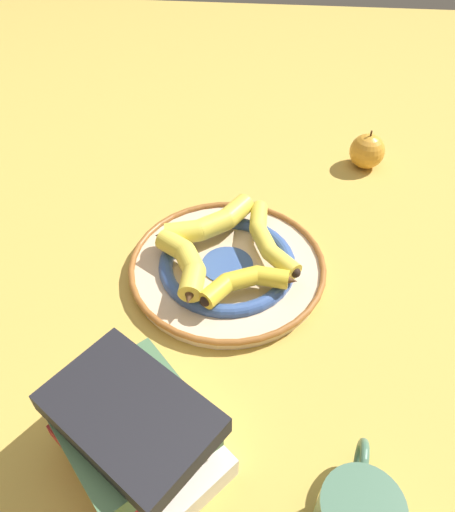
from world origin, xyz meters
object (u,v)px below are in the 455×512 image
at_px(banana_d, 245,282).
at_px(book_stack, 135,430).
at_px(decorative_bowl, 228,265).
at_px(banana_c, 267,238).
at_px(banana_b, 209,224).
at_px(banana_a, 186,264).
at_px(apple, 367,151).

height_order(banana_d, book_stack, book_stack).
xyz_separation_m(decorative_bowl, banana_d, (0.07, 0.04, 0.03)).
xyz_separation_m(banana_c, book_stack, (0.37, -0.14, 0.01)).
bearing_deg(banana_b, banana_a, -141.24).
xyz_separation_m(banana_b, book_stack, (0.40, -0.04, 0.01)).
bearing_deg(decorative_bowl, banana_a, -58.30).
relative_size(decorative_bowl, banana_b, 2.00).
xyz_separation_m(decorative_bowl, banana_a, (0.04, -0.06, 0.04)).
bearing_deg(banana_b, banana_c, -50.35).
relative_size(banana_c, apple, 2.14).
distance_m(decorative_bowl, book_stack, 0.35).
bearing_deg(decorative_bowl, banana_c, 121.13).
distance_m(banana_c, banana_d, 0.11).
relative_size(banana_b, banana_d, 1.10).
relative_size(banana_a, apple, 1.79).
relative_size(banana_a, banana_d, 1.01).
xyz_separation_m(banana_d, book_stack, (0.27, -0.11, 0.01)).
height_order(banana_b, apple, apple).
height_order(decorative_bowl, banana_a, banana_a).
bearing_deg(banana_b, decorative_bowl, -95.56).
height_order(decorative_bowl, book_stack, book_stack).
bearing_deg(decorative_bowl, banana_d, 27.56).
bearing_deg(banana_d, book_stack, 42.64).
distance_m(banana_b, banana_c, 0.11).
height_order(banana_c, book_stack, book_stack).
bearing_deg(banana_b, book_stack, -133.24).
bearing_deg(banana_b, banana_d, -97.75).
distance_m(banana_a, banana_d, 0.10).
xyz_separation_m(decorative_bowl, book_stack, (0.34, -0.08, 0.05)).
bearing_deg(banana_c, banana_a, -80.86).
distance_m(banana_d, apple, 0.48).
bearing_deg(banana_d, apple, -143.39).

